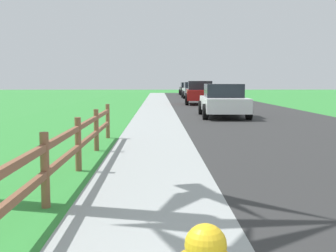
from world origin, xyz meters
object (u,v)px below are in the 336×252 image
(parked_suv_white, at_px, (223,101))
(parked_car_silver, at_px, (193,90))
(parked_car_red, at_px, (200,92))
(parked_car_black, at_px, (188,89))

(parked_suv_white, height_order, parked_car_silver, parked_car_silver)
(parked_car_silver, bearing_deg, parked_car_red, -92.26)
(parked_car_red, bearing_deg, parked_car_silver, 87.74)
(parked_car_red, relative_size, parked_car_black, 1.06)
(parked_suv_white, height_order, parked_car_red, parked_car_red)
(parked_car_red, distance_m, parked_car_black, 21.04)
(parked_car_red, xyz_separation_m, parked_car_silver, (0.43, 10.95, -0.04))
(parked_car_red, relative_size, parked_car_silver, 0.99)
(parked_car_silver, height_order, parked_car_black, parked_car_silver)
(parked_car_black, bearing_deg, parked_car_silver, -90.97)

